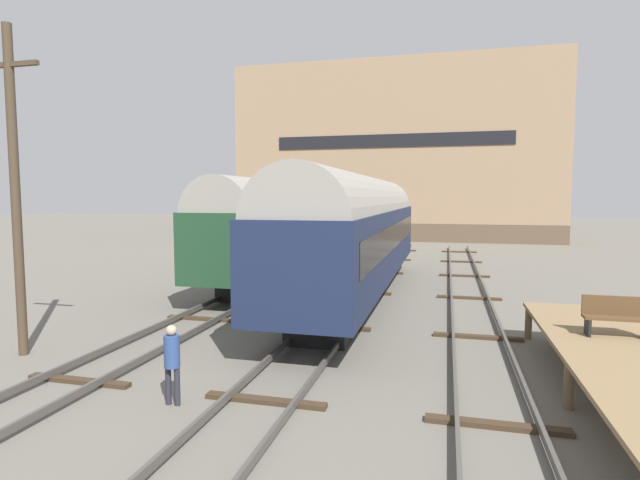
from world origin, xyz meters
TOP-DOWN VIEW (x-y plane):
  - ground_plane at (0.00, 0.00)m, footprint 200.00×200.00m
  - track_left at (-4.54, 0.00)m, footprint 2.60×60.00m
  - track_middle at (0.00, 0.00)m, footprint 2.60×60.00m
  - track_right at (4.54, 0.00)m, footprint 2.60×60.00m
  - train_car_green at (-4.54, 12.97)m, footprint 2.97×18.54m
  - train_car_navy at (0.00, 8.07)m, footprint 3.09×18.69m
  - station_platform at (7.25, -1.76)m, footprint 2.79×10.51m
  - bench at (7.34, 0.05)m, footprint 1.40×0.40m
  - person_worker at (-1.80, -3.55)m, footprint 0.32×0.32m
  - utility_pole at (-7.45, -1.62)m, footprint 1.80×0.24m
  - warehouse_building at (-1.69, 40.51)m, footprint 31.58×10.47m

SIDE VIEW (x-z plane):
  - ground_plane at x=0.00m, z-range 0.00..0.00m
  - track_left at x=-4.54m, z-range 0.01..0.27m
  - track_middle at x=0.00m, z-range 0.01..0.27m
  - track_right at x=4.54m, z-range 0.01..0.27m
  - station_platform at x=7.25m, z-range 0.45..1.54m
  - person_worker at x=-1.80m, z-range 0.17..1.83m
  - bench at x=7.34m, z-range 1.12..2.03m
  - train_car_green at x=-4.54m, z-range 0.35..5.42m
  - train_car_navy at x=0.00m, z-range 0.34..5.49m
  - utility_pole at x=-7.45m, z-range 0.16..8.84m
  - warehouse_building at x=-1.69m, z-range 0.00..17.32m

